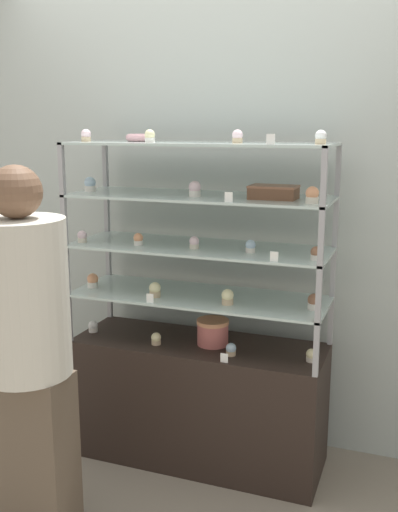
% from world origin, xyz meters
% --- Properties ---
extents(ground_plane, '(20.00, 20.00, 0.00)m').
position_xyz_m(ground_plane, '(0.00, 0.00, 0.00)').
color(ground_plane, gray).
extents(back_wall, '(8.00, 0.05, 2.60)m').
position_xyz_m(back_wall, '(0.00, 0.37, 1.30)').
color(back_wall, '#A8B2AD').
rests_on(back_wall, ground_plane).
extents(display_base, '(1.27, 0.45, 0.64)m').
position_xyz_m(display_base, '(0.00, 0.00, 0.32)').
color(display_base, black).
rests_on(display_base, ground_plane).
extents(display_riser_lower, '(1.27, 0.45, 0.25)m').
position_xyz_m(display_riser_lower, '(0.00, 0.00, 0.87)').
color(display_riser_lower, '#99999E').
rests_on(display_riser_lower, display_base).
extents(display_riser_middle, '(1.27, 0.45, 0.25)m').
position_xyz_m(display_riser_middle, '(0.00, 0.00, 1.12)').
color(display_riser_middle, '#99999E').
rests_on(display_riser_middle, display_riser_lower).
extents(display_riser_upper, '(1.27, 0.45, 0.25)m').
position_xyz_m(display_riser_upper, '(0.00, 0.00, 1.37)').
color(display_riser_upper, '#99999E').
rests_on(display_riser_upper, display_riser_middle).
extents(display_riser_top, '(1.27, 0.45, 0.25)m').
position_xyz_m(display_riser_top, '(0.00, 0.00, 1.62)').
color(display_riser_top, '#99999E').
rests_on(display_riser_top, display_riser_upper).
extents(layer_cake_centerpiece, '(0.16, 0.16, 0.13)m').
position_xyz_m(layer_cake_centerpiece, '(0.07, -0.00, 0.70)').
color(layer_cake_centerpiece, '#C66660').
rests_on(layer_cake_centerpiece, display_base).
extents(sheet_cake_frosted, '(0.22, 0.15, 0.06)m').
position_xyz_m(sheet_cake_frosted, '(0.37, -0.02, 1.42)').
color(sheet_cake_frosted, brown).
rests_on(sheet_cake_frosted, display_riser_upper).
extents(cupcake_0, '(0.05, 0.05, 0.06)m').
position_xyz_m(cupcake_0, '(-0.59, -0.05, 0.67)').
color(cupcake_0, white).
rests_on(cupcake_0, display_base).
extents(cupcake_1, '(0.05, 0.05, 0.06)m').
position_xyz_m(cupcake_1, '(-0.19, -0.10, 0.67)').
color(cupcake_1, '#CCB28C').
rests_on(cupcake_1, display_base).
extents(cupcake_2, '(0.05, 0.05, 0.06)m').
position_xyz_m(cupcake_2, '(0.20, -0.11, 0.67)').
color(cupcake_2, '#CCB28C').
rests_on(cupcake_2, display_base).
extents(cupcake_3, '(0.05, 0.05, 0.06)m').
position_xyz_m(cupcake_3, '(0.58, -0.05, 0.67)').
color(cupcake_3, beige).
rests_on(cupcake_3, display_base).
extents(price_tag_0, '(0.04, 0.00, 0.04)m').
position_xyz_m(price_tag_0, '(0.20, -0.20, 0.66)').
color(price_tag_0, white).
rests_on(price_tag_0, display_base).
extents(cupcake_4, '(0.06, 0.06, 0.07)m').
position_xyz_m(cupcake_4, '(-0.57, -0.06, 0.92)').
color(cupcake_4, white).
rests_on(cupcake_4, display_riser_lower).
extents(cupcake_5, '(0.06, 0.06, 0.07)m').
position_xyz_m(cupcake_5, '(-0.19, -0.10, 0.92)').
color(cupcake_5, '#CCB28C').
rests_on(cupcake_5, display_riser_lower).
extents(cupcake_6, '(0.06, 0.06, 0.07)m').
position_xyz_m(cupcake_6, '(0.18, -0.10, 0.92)').
color(cupcake_6, '#CCB28C').
rests_on(cupcake_6, display_riser_lower).
extents(cupcake_7, '(0.06, 0.06, 0.07)m').
position_xyz_m(cupcake_7, '(0.58, -0.03, 0.92)').
color(cupcake_7, white).
rests_on(cupcake_7, display_riser_lower).
extents(price_tag_1, '(0.04, 0.00, 0.04)m').
position_xyz_m(price_tag_1, '(-0.17, -0.20, 0.91)').
color(price_tag_1, white).
rests_on(price_tag_1, display_riser_lower).
extents(cupcake_8, '(0.05, 0.05, 0.06)m').
position_xyz_m(cupcake_8, '(-0.59, -0.11, 1.17)').
color(cupcake_8, beige).
rests_on(cupcake_8, display_riser_middle).
extents(cupcake_9, '(0.05, 0.05, 0.06)m').
position_xyz_m(cupcake_9, '(-0.29, -0.08, 1.17)').
color(cupcake_9, white).
rests_on(cupcake_9, display_riser_middle).
extents(cupcake_10, '(0.05, 0.05, 0.06)m').
position_xyz_m(cupcake_10, '(0.00, -0.07, 1.17)').
color(cupcake_10, beige).
rests_on(cupcake_10, display_riser_middle).
extents(cupcake_11, '(0.05, 0.05, 0.06)m').
position_xyz_m(cupcake_11, '(0.28, -0.06, 1.17)').
color(cupcake_11, white).
rests_on(cupcake_11, display_riser_middle).
extents(cupcake_12, '(0.05, 0.05, 0.06)m').
position_xyz_m(cupcake_12, '(0.59, -0.10, 1.17)').
color(cupcake_12, white).
rests_on(cupcake_12, display_riser_middle).
extents(price_tag_2, '(0.04, 0.00, 0.04)m').
position_xyz_m(price_tag_2, '(0.42, -0.20, 1.16)').
color(price_tag_2, white).
rests_on(price_tag_2, display_riser_middle).
extents(cupcake_13, '(0.06, 0.06, 0.07)m').
position_xyz_m(cupcake_13, '(-0.58, -0.04, 1.42)').
color(cupcake_13, white).
rests_on(cupcake_13, display_riser_upper).
extents(cupcake_14, '(0.06, 0.06, 0.07)m').
position_xyz_m(cupcake_14, '(0.00, -0.06, 1.42)').
color(cupcake_14, white).
rests_on(cupcake_14, display_riser_upper).
extents(cupcake_15, '(0.06, 0.06, 0.07)m').
position_xyz_m(cupcake_15, '(0.56, -0.12, 1.42)').
color(cupcake_15, beige).
rests_on(cupcake_15, display_riser_upper).
extents(price_tag_3, '(0.04, 0.00, 0.04)m').
position_xyz_m(price_tag_3, '(0.21, -0.20, 1.41)').
color(price_tag_3, white).
rests_on(price_tag_3, display_riser_upper).
extents(cupcake_16, '(0.05, 0.05, 0.06)m').
position_xyz_m(cupcake_16, '(-0.58, -0.05, 1.67)').
color(cupcake_16, '#CCB28C').
rests_on(cupcake_16, display_riser_top).
extents(cupcake_17, '(0.05, 0.05, 0.06)m').
position_xyz_m(cupcake_17, '(-0.21, -0.10, 1.67)').
color(cupcake_17, white).
rests_on(cupcake_17, display_riser_top).
extents(cupcake_18, '(0.05, 0.05, 0.06)m').
position_xyz_m(cupcake_18, '(0.20, -0.05, 1.67)').
color(cupcake_18, '#CCB28C').
rests_on(cupcake_18, display_riser_top).
extents(cupcake_19, '(0.05, 0.05, 0.06)m').
position_xyz_m(cupcake_19, '(0.58, -0.08, 1.67)').
color(cupcake_19, '#CCB28C').
rests_on(cupcake_19, display_riser_top).
extents(price_tag_4, '(0.04, 0.00, 0.04)m').
position_xyz_m(price_tag_4, '(0.40, -0.20, 1.66)').
color(price_tag_4, white).
rests_on(price_tag_4, display_riser_top).
extents(donut_glazed, '(0.14, 0.14, 0.04)m').
position_xyz_m(donut_glazed, '(-0.34, 0.06, 1.66)').
color(donut_glazed, '#EFB2BC').
rests_on(donut_glazed, display_riser_top).
extents(customer_figure, '(0.37, 0.37, 1.57)m').
position_xyz_m(customer_figure, '(-0.45, -0.80, 0.84)').
color(customer_figure, brown).
rests_on(customer_figure, ground_plane).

